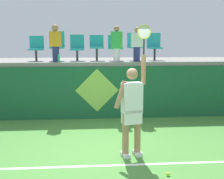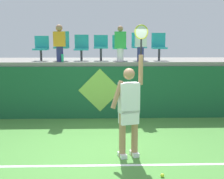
% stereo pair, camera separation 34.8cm
% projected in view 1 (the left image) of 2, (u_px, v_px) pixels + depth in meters
% --- Properties ---
extents(ground_plane, '(40.00, 40.00, 0.00)m').
position_uv_depth(ground_plane, '(102.00, 153.00, 6.10)').
color(ground_plane, '#478438').
extents(court_back_wall, '(12.95, 0.20, 1.54)m').
position_uv_depth(court_back_wall, '(97.00, 92.00, 8.78)').
color(court_back_wall, '#195633').
rests_on(court_back_wall, ground_plane).
extents(spectator_platform, '(12.95, 2.45, 0.12)m').
position_uv_depth(spectator_platform, '(96.00, 61.00, 9.80)').
color(spectator_platform, gray).
rests_on(spectator_platform, court_back_wall).
extents(court_baseline_stripe, '(11.65, 0.08, 0.01)m').
position_uv_depth(court_baseline_stripe, '(103.00, 166.00, 5.48)').
color(court_baseline_stripe, white).
rests_on(court_baseline_stripe, ground_plane).
extents(tennis_player, '(0.74, 0.35, 2.59)m').
position_uv_depth(tennis_player, '(132.00, 107.00, 5.79)').
color(tennis_player, white).
rests_on(tennis_player, ground_plane).
extents(tennis_ball, '(0.07, 0.07, 0.07)m').
position_uv_depth(tennis_ball, '(168.00, 174.00, 5.07)').
color(tennis_ball, '#D1E533').
rests_on(tennis_ball, ground_plane).
extents(water_bottle, '(0.07, 0.07, 0.23)m').
position_uv_depth(water_bottle, '(59.00, 58.00, 8.69)').
color(water_bottle, '#26B272').
rests_on(water_bottle, spectator_platform).
extents(stadium_chair_0, '(0.44, 0.42, 0.77)m').
position_uv_depth(stadium_chair_0, '(36.00, 47.00, 9.14)').
color(stadium_chair_0, '#38383D').
rests_on(stadium_chair_0, spectator_platform).
extents(stadium_chair_1, '(0.44, 0.42, 0.91)m').
position_uv_depth(stadium_chair_1, '(57.00, 45.00, 9.19)').
color(stadium_chair_1, '#38383D').
rests_on(stadium_chair_1, spectator_platform).
extents(stadium_chair_2, '(0.44, 0.42, 0.81)m').
position_uv_depth(stadium_chair_2, '(77.00, 47.00, 9.24)').
color(stadium_chair_2, '#38383D').
rests_on(stadium_chair_2, spectator_platform).
extents(stadium_chair_3, '(0.44, 0.42, 0.80)m').
position_uv_depth(stadium_chair_3, '(97.00, 46.00, 9.28)').
color(stadium_chair_3, '#38383D').
rests_on(stadium_chair_3, spectator_platform).
extents(stadium_chair_4, '(0.44, 0.42, 0.79)m').
position_uv_depth(stadium_chair_4, '(115.00, 46.00, 9.33)').
color(stadium_chair_4, '#38383D').
rests_on(stadium_chair_4, spectator_platform).
extents(stadium_chair_5, '(0.44, 0.42, 0.87)m').
position_uv_depth(stadium_chair_5, '(134.00, 45.00, 9.37)').
color(stadium_chair_5, '#38383D').
rests_on(stadium_chair_5, spectator_platform).
extents(stadium_chair_6, '(0.44, 0.42, 0.86)m').
position_uv_depth(stadium_chair_6, '(154.00, 45.00, 9.43)').
color(stadium_chair_6, '#38383D').
rests_on(stadium_chair_6, spectator_platform).
extents(spectator_0, '(0.34, 0.20, 1.02)m').
position_uv_depth(spectator_0, '(137.00, 44.00, 8.92)').
color(spectator_0, navy).
rests_on(spectator_0, spectator_platform).
extents(spectator_1, '(0.34, 0.20, 1.06)m').
position_uv_depth(spectator_1, '(117.00, 43.00, 8.89)').
color(spectator_1, white).
rests_on(spectator_1, spectator_platform).
extents(spectator_2, '(0.34, 0.20, 1.09)m').
position_uv_depth(spectator_2, '(55.00, 42.00, 8.71)').
color(spectator_2, navy).
rests_on(spectator_2, spectator_platform).
extents(wall_signage_mount, '(1.27, 0.01, 1.49)m').
position_uv_depth(wall_signage_mount, '(97.00, 119.00, 8.80)').
color(wall_signage_mount, '#195633').
rests_on(wall_signage_mount, ground_plane).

